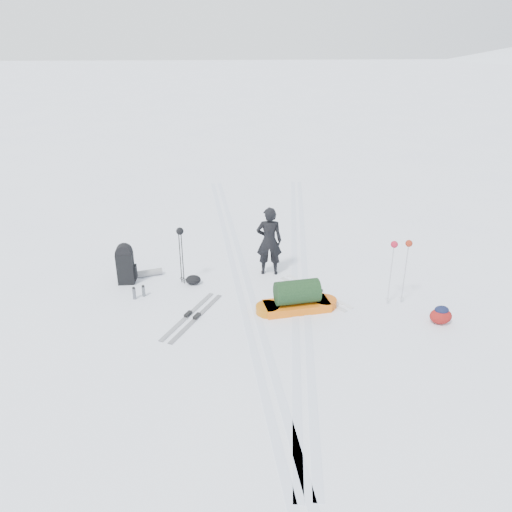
# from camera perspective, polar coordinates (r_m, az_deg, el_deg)

# --- Properties ---
(ground) EXTENTS (200.00, 200.00, 0.00)m
(ground) POSITION_cam_1_polar(r_m,az_deg,el_deg) (10.42, -0.97, -5.26)
(ground) COLOR white
(ground) RESTS_ON ground
(snow_hill_backdrop) EXTENTS (359.50, 192.00, 162.45)m
(snow_hill_backdrop) POSITION_cam_1_polar(r_m,az_deg,el_deg) (134.75, 25.08, -11.83)
(snow_hill_backdrop) COLOR white
(snow_hill_backdrop) RESTS_ON ground
(ski_tracks) EXTENTS (3.38, 17.97, 0.01)m
(ski_tracks) POSITION_cam_1_polar(r_m,az_deg,el_deg) (11.23, 1.88, -2.93)
(ski_tracks) COLOR silver
(ski_tracks) RESTS_ON ground
(skier) EXTENTS (0.62, 0.43, 1.61)m
(skier) POSITION_cam_1_polar(r_m,az_deg,el_deg) (11.30, 1.51, 1.71)
(skier) COLOR black
(skier) RESTS_ON ground
(pulk_sled) EXTENTS (1.74, 0.73, 0.65)m
(pulk_sled) POSITION_cam_1_polar(r_m,az_deg,el_deg) (10.06, 4.70, -4.90)
(pulk_sled) COLOR orange
(pulk_sled) RESTS_ON ground
(expedition_rucksack) EXTENTS (0.94, 0.60, 0.92)m
(expedition_rucksack) POSITION_cam_1_polar(r_m,az_deg,el_deg) (11.39, -14.38, -0.98)
(expedition_rucksack) COLOR black
(expedition_rucksack) RESTS_ON ground
(ski_poles_black) EXTENTS (0.16, 0.16, 1.32)m
(ski_poles_black) POSITION_cam_1_polar(r_m,az_deg,el_deg) (10.86, -8.65, 2.04)
(ski_poles_black) COLOR black
(ski_poles_black) RESTS_ON ground
(ski_poles_silver) EXTENTS (0.45, 0.17, 1.40)m
(ski_poles_silver) POSITION_cam_1_polar(r_m,az_deg,el_deg) (10.27, 16.21, 0.52)
(ski_poles_silver) COLOR silver
(ski_poles_silver) RESTS_ON ground
(touring_skis_grey) EXTENTS (1.17, 1.88, 0.07)m
(touring_skis_grey) POSITION_cam_1_polar(r_m,az_deg,el_deg) (9.97, -7.28, -6.84)
(touring_skis_grey) COLOR gray
(touring_skis_grey) RESTS_ON ground
(touring_skis_white) EXTENTS (1.34, 1.77, 0.07)m
(touring_skis_white) POSITION_cam_1_polar(r_m,az_deg,el_deg) (10.84, 6.78, -4.10)
(touring_skis_white) COLOR silver
(touring_skis_white) RESTS_ON ground
(rope_coil) EXTENTS (0.65, 0.65, 0.06)m
(rope_coil) POSITION_cam_1_polar(r_m,az_deg,el_deg) (10.18, 4.72, -5.92)
(rope_coil) COLOR #5EBCE6
(rope_coil) RESTS_ON ground
(small_daypack) EXTENTS (0.53, 0.51, 0.37)m
(small_daypack) POSITION_cam_1_polar(r_m,az_deg,el_deg) (10.25, 20.38, -6.34)
(small_daypack) COLOR maroon
(small_daypack) RESTS_ON ground
(thermos_pair) EXTENTS (0.26, 0.19, 0.27)m
(thermos_pair) POSITION_cam_1_polar(r_m,az_deg,el_deg) (10.81, -13.26, -4.04)
(thermos_pair) COLOR #58595F
(thermos_pair) RESTS_ON ground
(stuff_sack) EXTENTS (0.40, 0.34, 0.21)m
(stuff_sack) POSITION_cam_1_polar(r_m,az_deg,el_deg) (11.17, -7.19, -2.72)
(stuff_sack) COLOR black
(stuff_sack) RESTS_ON ground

